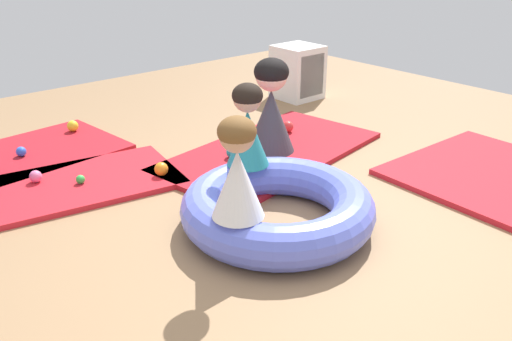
# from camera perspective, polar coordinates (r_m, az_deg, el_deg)

# --- Properties ---
(ground_plane) EXTENTS (8.00, 8.00, 0.00)m
(ground_plane) POSITION_cam_1_polar(r_m,az_deg,el_deg) (3.27, 1.64, -6.35)
(ground_plane) COLOR #93704C
(gym_mat_near_right) EXTENTS (1.55, 1.08, 0.04)m
(gym_mat_near_right) POSITION_cam_1_polar(r_m,az_deg,el_deg) (4.65, -23.36, 1.41)
(gym_mat_near_right) COLOR #B21923
(gym_mat_near_right) RESTS_ON ground
(gym_mat_near_left) EXTENTS (1.58, 1.05, 0.04)m
(gym_mat_near_left) POSITION_cam_1_polar(r_m,az_deg,el_deg) (4.00, -18.91, -1.48)
(gym_mat_near_left) COLOR red
(gym_mat_near_left) RESTS_ON ground
(gym_mat_center_rear) EXTENTS (1.38, 1.31, 0.04)m
(gym_mat_center_rear) POSITION_cam_1_polar(r_m,az_deg,el_deg) (4.30, 24.16, -0.50)
(gym_mat_center_rear) COLOR red
(gym_mat_center_rear) RESTS_ON ground
(gym_mat_front) EXTENTS (2.00, 1.26, 0.04)m
(gym_mat_front) POSITION_cam_1_polar(r_m,az_deg,el_deg) (4.35, 1.55, 1.96)
(gym_mat_front) COLOR #B21923
(gym_mat_front) RESTS_ON ground
(inflatable_cushion) EXTENTS (1.18, 1.18, 0.26)m
(inflatable_cushion) POSITION_cam_1_polar(r_m,az_deg,el_deg) (3.25, 2.31, -3.92)
(inflatable_cushion) COLOR #6070E5
(inflatable_cushion) RESTS_ON ground
(child_in_teal) EXTENTS (0.39, 0.39, 0.54)m
(child_in_teal) POSITION_cam_1_polar(r_m,az_deg,el_deg) (3.42, -0.90, 4.76)
(child_in_teal) COLOR teal
(child_in_teal) RESTS_ON inflatable_cushion
(child_in_white) EXTENTS (0.39, 0.39, 0.56)m
(child_in_white) POSITION_cam_1_polar(r_m,az_deg,el_deg) (2.77, -1.98, 0.14)
(child_in_white) COLOR white
(child_in_white) RESTS_ON inflatable_cushion
(adult_seated) EXTENTS (0.53, 0.53, 0.75)m
(adult_seated) POSITION_cam_1_polar(r_m,az_deg,el_deg) (4.22, 1.61, 6.78)
(adult_seated) COLOR #383842
(adult_seated) RESTS_ON gym_mat_front
(play_ball_pink) EXTENTS (0.09, 0.09, 0.09)m
(play_ball_pink) POSITION_cam_1_polar(r_m,az_deg,el_deg) (4.07, -22.36, -0.59)
(play_ball_pink) COLOR pink
(play_ball_pink) RESTS_ON gym_mat_near_left
(play_ball_green) EXTENTS (0.06, 0.06, 0.06)m
(play_ball_green) POSITION_cam_1_polar(r_m,az_deg,el_deg) (3.94, -18.14, -0.90)
(play_ball_green) COLOR green
(play_ball_green) RESTS_ON gym_mat_near_left
(play_ball_red) EXTENTS (0.10, 0.10, 0.10)m
(play_ball_red) POSITION_cam_1_polar(r_m,az_deg,el_deg) (4.73, 3.41, 4.68)
(play_ball_red) COLOR red
(play_ball_red) RESTS_ON gym_mat_front
(play_ball_yellow) EXTENTS (0.10, 0.10, 0.10)m
(play_ball_yellow) POSITION_cam_1_polar(r_m,az_deg,el_deg) (5.01, -18.89, 4.50)
(play_ball_yellow) COLOR yellow
(play_ball_yellow) RESTS_ON gym_mat_near_right
(play_ball_blue) EXTENTS (0.08, 0.08, 0.08)m
(play_ball_blue) POSITION_cam_1_polar(r_m,az_deg,el_deg) (4.59, -23.68, 1.86)
(play_ball_blue) COLOR blue
(play_ball_blue) RESTS_ON gym_mat_near_right
(play_ball_teal) EXTENTS (0.09, 0.09, 0.09)m
(play_ball_teal) POSITION_cam_1_polar(r_m,az_deg,el_deg) (4.18, -2.56, 1.97)
(play_ball_teal) COLOR teal
(play_ball_teal) RESTS_ON gym_mat_front
(play_ball_orange) EXTENTS (0.10, 0.10, 0.10)m
(play_ball_orange) POSITION_cam_1_polar(r_m,az_deg,el_deg) (3.92, -10.03, 0.16)
(play_ball_orange) COLOR orange
(play_ball_orange) RESTS_ON gym_mat_near_left
(storage_cube) EXTENTS (0.44, 0.44, 0.56)m
(storage_cube) POSITION_cam_1_polar(r_m,az_deg,el_deg) (5.83, 4.61, 10.34)
(storage_cube) COLOR white
(storage_cube) RESTS_ON ground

